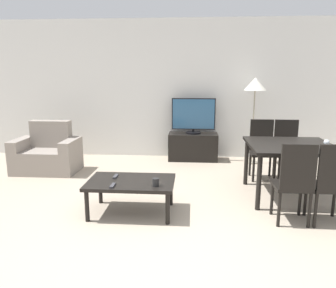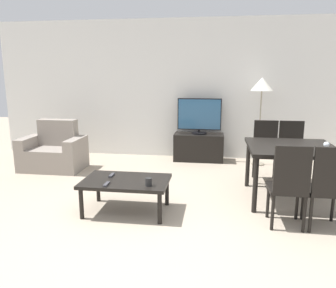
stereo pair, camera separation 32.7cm
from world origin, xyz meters
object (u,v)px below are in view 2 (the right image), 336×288
at_px(coffee_table, 126,183).
at_px(wine_glass_left, 326,145).
at_px(remote_primary, 106,184).
at_px(dining_table, 291,152).
at_px(dining_chair_near, 289,183).
at_px(floor_lamp, 262,88).
at_px(armchair, 54,152).
at_px(remote_secondary, 112,175).
at_px(cup_white_near, 149,182).
at_px(tv_stand, 199,147).
at_px(dining_chair_near_right, 328,185).
at_px(tv, 199,116).
at_px(dining_chair_far, 291,149).
at_px(dining_chair_far_left, 266,148).

xyz_separation_m(coffee_table, wine_glass_left, (2.33, 0.29, 0.48)).
xyz_separation_m(coffee_table, remote_primary, (-0.17, -0.22, 0.05)).
height_order(dining_table, dining_chair_near, dining_chair_near).
bearing_deg(remote_primary, floor_lamp, 52.83).
relative_size(armchair, remote_secondary, 7.01).
distance_m(remote_primary, cup_white_near, 0.49).
bearing_deg(remote_secondary, tv_stand, 68.89).
xyz_separation_m(dining_chair_near_right, wine_glass_left, (0.10, 0.46, 0.33)).
height_order(tv, wine_glass_left, tv).
xyz_separation_m(dining_chair_near, remote_secondary, (-2.06, 0.29, -0.09)).
height_order(armchair, dining_table, armchair).
relative_size(remote_secondary, wine_glass_left, 1.03).
xyz_separation_m(coffee_table, dining_chair_far, (2.23, 1.54, 0.15)).
relative_size(floor_lamp, cup_white_near, 16.96).
bearing_deg(tv, tv_stand, 90.00).
bearing_deg(armchair, cup_white_near, -40.97).
bearing_deg(tv_stand, dining_table, -55.70).
bearing_deg(remote_secondary, dining_chair_far, 30.19).
relative_size(armchair, cup_white_near, 11.20).
height_order(dining_chair_near, wine_glass_left, dining_chair_near).
distance_m(armchair, remote_primary, 2.44).
bearing_deg(dining_table, dining_chair_far, 77.24).
xyz_separation_m(tv, remote_primary, (-0.91, -2.80, -0.45)).
height_order(tv_stand, dining_chair_near_right, dining_chair_near_right).
xyz_separation_m(armchair, tv_stand, (2.50, 0.96, -0.04)).
bearing_deg(floor_lamp, remote_primary, -127.17).
height_order(dining_table, remote_primary, dining_table).
relative_size(armchair, dining_chair_far_left, 1.12).
distance_m(tv_stand, dining_chair_near, 2.98).
relative_size(armchair, dining_chair_far, 1.12).
height_order(dining_chair_near, remote_primary, dining_chair_near).
bearing_deg(wine_glass_left, tv, 124.71).
distance_m(dining_chair_far_left, remote_primary, 2.67).
distance_m(tv, floor_lamp, 1.24).
height_order(tv, cup_white_near, tv).
height_order(dining_chair_near_right, dining_chair_far_left, same).
distance_m(tv_stand, remote_primary, 2.95).
bearing_deg(dining_chair_far, remote_secondary, -149.81).
xyz_separation_m(coffee_table, dining_chair_near, (1.84, -0.17, 0.15)).
distance_m(dining_chair_near, remote_secondary, 2.08).
height_order(tv_stand, cup_white_near, tv_stand).
relative_size(tv_stand, cup_white_near, 10.07).
xyz_separation_m(dining_chair_near, cup_white_near, (-1.53, -0.01, -0.06)).
xyz_separation_m(tv_stand, coffee_table, (-0.74, -2.59, 0.10)).
distance_m(dining_chair_near, dining_chair_far, 1.76).
bearing_deg(armchair, dining_chair_far, -1.25).
bearing_deg(dining_table, cup_white_near, -153.35).
height_order(dining_chair_far, remote_primary, dining_chair_far).
xyz_separation_m(armchair, remote_primary, (1.60, -1.85, 0.12)).
bearing_deg(cup_white_near, wine_glass_left, 13.08).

